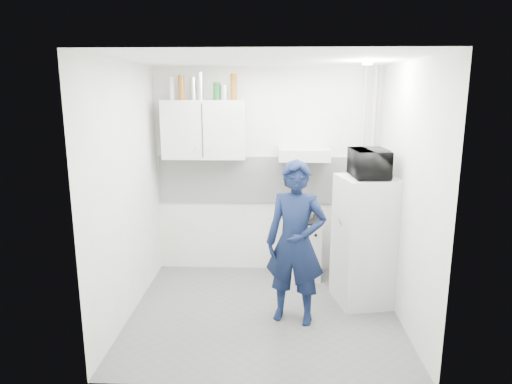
{
  "coord_description": "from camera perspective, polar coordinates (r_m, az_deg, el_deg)",
  "views": [
    {
      "loc": [
        0.09,
        -4.46,
        2.32
      ],
      "look_at": [
        -0.09,
        0.3,
        1.25
      ],
      "focal_mm": 32.0,
      "sensor_mm": 36.0,
      "label": 1
    }
  ],
  "objects": [
    {
      "name": "floor",
      "position": [
        5.02,
        0.98,
        -14.83
      ],
      "size": [
        2.8,
        2.8,
        0.0
      ],
      "primitive_type": "plane",
      "color": "#5C5C5C",
      "rests_on": "ground"
    },
    {
      "name": "bottle_a",
      "position": [
        5.67,
        -10.53,
        12.58
      ],
      "size": [
        0.06,
        0.06,
        0.26
      ],
      "primitive_type": "cylinder",
      "color": "#B2B7BC",
      "rests_on": "upper_cabinet"
    },
    {
      "name": "pipe_b",
      "position": [
        5.82,
        12.99,
        2.25
      ],
      "size": [
        0.04,
        0.04,
        2.6
      ],
      "primitive_type": "cylinder",
      "color": "beige",
      "rests_on": "floor"
    },
    {
      "name": "saucepan",
      "position": [
        5.72,
        6.19,
        -2.66
      ],
      "size": [
        0.19,
        0.19,
        0.11
      ],
      "primitive_type": "cylinder",
      "color": "silver",
      "rests_on": "stove_top"
    },
    {
      "name": "ceiling_spot_fixture",
      "position": [
        4.75,
        13.76,
        15.34
      ],
      "size": [
        0.1,
        0.1,
        0.02
      ],
      "primitive_type": "cylinder",
      "color": "white",
      "rests_on": "ceiling"
    },
    {
      "name": "upper_cabinet",
      "position": [
        5.61,
        -6.45,
        7.78
      ],
      "size": [
        1.0,
        0.35,
        0.7
      ],
      "primitive_type": "cube",
      "color": "silver",
      "rests_on": "wall_back"
    },
    {
      "name": "stove",
      "position": [
        5.81,
        5.71,
        -7.06
      ],
      "size": [
        0.46,
        0.46,
        0.73
      ],
      "primitive_type": "cube",
      "color": "beige",
      "rests_on": "floor"
    },
    {
      "name": "pipe_a",
      "position": [
        5.85,
        14.14,
        2.23
      ],
      "size": [
        0.05,
        0.05,
        2.6
      ],
      "primitive_type": "cylinder",
      "color": "beige",
      "rests_on": "floor"
    },
    {
      "name": "fridge",
      "position": [
        5.15,
        13.49,
        -5.93
      ],
      "size": [
        0.69,
        0.69,
        1.42
      ],
      "primitive_type": "cube",
      "rotation": [
        0.0,
        0.0,
        0.2
      ],
      "color": "silver",
      "rests_on": "floor"
    },
    {
      "name": "bottle_b",
      "position": [
        5.64,
        -9.31,
        12.75
      ],
      "size": [
        0.07,
        0.07,
        0.29
      ],
      "primitive_type": "cylinder",
      "color": "brown",
      "rests_on": "upper_cabinet"
    },
    {
      "name": "wall_left",
      "position": [
        4.81,
        -15.88,
        -0.07
      ],
      "size": [
        0.0,
        2.6,
        2.6
      ],
      "primitive_type": "plane",
      "rotation": [
        1.57,
        0.0,
        1.57
      ],
      "color": "white",
      "rests_on": "floor"
    },
    {
      "name": "range_hood",
      "position": [
        5.52,
        5.96,
        4.79
      ],
      "size": [
        0.6,
        0.5,
        0.14
      ],
      "primitive_type": "cube",
      "color": "beige",
      "rests_on": "wall_back"
    },
    {
      "name": "bottle_d",
      "position": [
        5.6,
        -7.0,
        13.0
      ],
      "size": [
        0.07,
        0.07,
        0.32
      ],
      "primitive_type": "cylinder",
      "color": "silver",
      "rests_on": "upper_cabinet"
    },
    {
      "name": "bottle_e",
      "position": [
        5.55,
        -2.81,
        13.0
      ],
      "size": [
        0.08,
        0.08,
        0.31
      ],
      "primitive_type": "cylinder",
      "color": "brown",
      "rests_on": "upper_cabinet"
    },
    {
      "name": "ceiling",
      "position": [
        4.47,
        1.11,
        16.26
      ],
      "size": [
        2.8,
        2.8,
        0.0
      ],
      "primitive_type": "plane",
      "color": "white",
      "rests_on": "wall_back"
    },
    {
      "name": "backsplash",
      "position": [
        5.8,
        1.29,
        1.53
      ],
      "size": [
        2.74,
        0.03,
        0.6
      ],
      "primitive_type": "cube",
      "color": "white",
      "rests_on": "wall_back"
    },
    {
      "name": "stove_top",
      "position": [
        5.69,
        5.79,
        -3.45
      ],
      "size": [
        0.44,
        0.44,
        0.03
      ],
      "primitive_type": "cube",
      "color": "black",
      "rests_on": "stove"
    },
    {
      "name": "bottle_c",
      "position": [
        5.61,
        -7.85,
        12.68
      ],
      "size": [
        0.06,
        0.06,
        0.27
      ],
      "primitive_type": "cylinder",
      "color": "silver",
      "rests_on": "upper_cabinet"
    },
    {
      "name": "person",
      "position": [
        4.58,
        4.97,
        -6.38
      ],
      "size": [
        0.69,
        0.54,
        1.66
      ],
      "primitive_type": "imported",
      "rotation": [
        0.0,
        0.0,
        -0.26
      ],
      "color": "#0D1633",
      "rests_on": "floor"
    },
    {
      "name": "canister_a",
      "position": [
        5.57,
        -4.94,
        12.44
      ],
      "size": [
        0.08,
        0.08,
        0.21
      ],
      "primitive_type": "cylinder",
      "color": "#144C1E",
      "rests_on": "upper_cabinet"
    },
    {
      "name": "canister_b",
      "position": [
        5.56,
        -4.05,
        12.28
      ],
      "size": [
        0.09,
        0.09,
        0.17
      ],
      "primitive_type": "cylinder",
      "color": "silver",
      "rests_on": "upper_cabinet"
    },
    {
      "name": "wall_right",
      "position": [
        4.76,
        18.16,
        -0.35
      ],
      "size": [
        0.0,
        2.6,
        2.6
      ],
      "primitive_type": "plane",
      "rotation": [
        1.57,
        0.0,
        -1.57
      ],
      "color": "white",
      "rests_on": "floor"
    },
    {
      "name": "wall_back",
      "position": [
        5.8,
        1.3,
        2.53
      ],
      "size": [
        2.8,
        0.0,
        2.8
      ],
      "primitive_type": "plane",
      "rotation": [
        1.57,
        0.0,
        0.0
      ],
      "color": "white",
      "rests_on": "floor"
    },
    {
      "name": "microwave",
      "position": [
        4.95,
        14.0,
        3.5
      ],
      "size": [
        0.55,
        0.39,
        0.29
      ],
      "primitive_type": "imported",
      "rotation": [
        0.0,
        0.0,
        1.64
      ],
      "color": "black",
      "rests_on": "fridge"
    }
  ]
}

